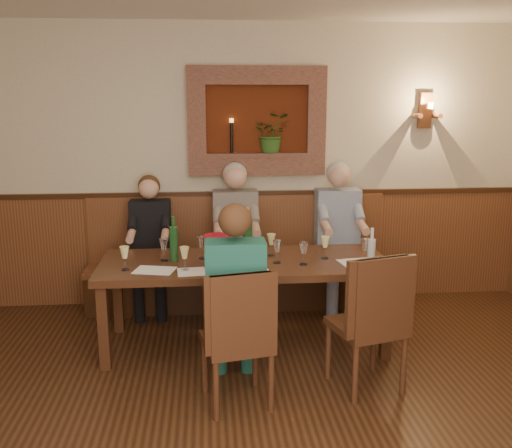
{
  "coord_description": "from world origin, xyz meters",
  "views": [
    {
      "loc": [
        -0.31,
        -2.72,
        2.1
      ],
      "look_at": [
        0.1,
        1.9,
        1.05
      ],
      "focal_mm": 40.0,
      "sensor_mm": 36.0,
      "label": 1
    }
  ],
  "objects": [
    {
      "name": "chair_near_left",
      "position": [
        -0.12,
        0.88,
        0.29
      ],
      "size": [
        0.52,
        0.52,
        1.0
      ],
      "rotation": [
        0.0,
        0.0,
        0.2
      ],
      "color": "#381F10",
      "rests_on": "ground"
    },
    {
      "name": "tasting_sheet_c",
      "position": [
        0.93,
        1.72,
        0.75
      ],
      "size": [
        0.34,
        0.26,
        0.0
      ],
      "primitive_type": "cube",
      "rotation": [
        0.0,
        0.0,
        0.15
      ],
      "color": "white",
      "rests_on": "dining_table"
    },
    {
      "name": "wine_glass_1",
      "position": [
        -0.67,
        1.9,
        0.85
      ],
      "size": [
        0.08,
        0.08,
        0.19
      ],
      "primitive_type": null,
      "color": "white",
      "rests_on": "dining_table"
    },
    {
      "name": "tasting_sheet_a",
      "position": [
        -0.73,
        1.64,
        0.75
      ],
      "size": [
        0.35,
        0.29,
        0.0
      ],
      "primitive_type": "cube",
      "rotation": [
        0.0,
        0.0,
        -0.23
      ],
      "color": "white",
      "rests_on": "dining_table"
    },
    {
      "name": "wine_bottle_green_a",
      "position": [
        0.02,
        1.86,
        0.94
      ],
      "size": [
        0.08,
        0.08,
        0.45
      ],
      "rotation": [
        0.0,
        0.0,
        0.02
      ],
      "color": "#19471E",
      "rests_on": "dining_table"
    },
    {
      "name": "person_bench_right",
      "position": [
        1.0,
        2.69,
        0.61
      ],
      "size": [
        0.44,
        0.54,
        1.46
      ],
      "color": "navy",
      "rests_on": "ground"
    },
    {
      "name": "room_shell",
      "position": [
        0.0,
        0.0,
        1.89
      ],
      "size": [
        6.04,
        6.04,
        2.82
      ],
      "color": "beige",
      "rests_on": "ground"
    },
    {
      "name": "wall_sconce",
      "position": [
        1.9,
        2.93,
        1.94
      ],
      "size": [
        0.25,
        0.2,
        0.35
      ],
      "color": "#5A3419",
      "rests_on": "ground"
    },
    {
      "name": "spittoon_bucket",
      "position": [
        -0.23,
        1.76,
        0.87
      ],
      "size": [
        0.25,
        0.25,
        0.24
      ],
      "primitive_type": "cylinder",
      "rotation": [
        0.0,
        0.0,
        -0.17
      ],
      "color": "#B90B1F",
      "rests_on": "dining_table"
    },
    {
      "name": "wainscoting",
      "position": [
        0.0,
        -0.0,
        0.59
      ],
      "size": [
        6.02,
        6.02,
        1.15
      ],
      "color": "#5A3419",
      "rests_on": "ground"
    },
    {
      "name": "wine_glass_2",
      "position": [
        -0.49,
        1.62,
        0.85
      ],
      "size": [
        0.08,
        0.08,
        0.19
      ],
      "primitive_type": null,
      "color": "#F5F292",
      "rests_on": "dining_table"
    },
    {
      "name": "wine_glass_9",
      "position": [
        -0.26,
        1.56,
        0.85
      ],
      "size": [
        0.08,
        0.08,
        0.19
      ],
      "primitive_type": null,
      "color": "#F5F292",
      "rests_on": "dining_table"
    },
    {
      "name": "tasting_sheet_d",
      "position": [
        -0.39,
        1.57,
        0.75
      ],
      "size": [
        0.33,
        0.25,
        0.0
      ],
      "primitive_type": "cube",
      "rotation": [
        0.0,
        0.0,
        0.08
      ],
      "color": "white",
      "rests_on": "dining_table"
    },
    {
      "name": "water_bottle",
      "position": [
        0.98,
        1.5,
        0.89
      ],
      "size": [
        0.08,
        0.08,
        0.34
      ],
      "rotation": [
        0.0,
        0.0,
        -0.4
      ],
      "color": "silver",
      "rests_on": "dining_table"
    },
    {
      "name": "wall_niche",
      "position": [
        0.24,
        2.94,
        1.81
      ],
      "size": [
        1.36,
        0.3,
        1.06
      ],
      "color": "#551F0C",
      "rests_on": "ground"
    },
    {
      "name": "wine_glass_8",
      "position": [
        0.99,
        1.74,
        0.85
      ],
      "size": [
        0.08,
        0.08,
        0.19
      ],
      "primitive_type": null,
      "color": "white",
      "rests_on": "dining_table"
    },
    {
      "name": "wine_glass_6",
      "position": [
        0.47,
        1.68,
        0.85
      ],
      "size": [
        0.08,
        0.08,
        0.19
      ],
      "primitive_type": null,
      "color": "white",
      "rests_on": "dining_table"
    },
    {
      "name": "wine_glass_7",
      "position": [
        0.68,
        1.86,
        0.85
      ],
      "size": [
        0.08,
        0.08,
        0.19
      ],
      "primitive_type": null,
      "color": "#F5F292",
      "rests_on": "dining_table"
    },
    {
      "name": "person_bench_mid",
      "position": [
        -0.03,
        2.69,
        0.61
      ],
      "size": [
        0.44,
        0.54,
        1.47
      ],
      "color": "#585451",
      "rests_on": "ground"
    },
    {
      "name": "person_bench_left",
      "position": [
        -0.86,
        2.69,
        0.56
      ],
      "size": [
        0.39,
        0.48,
        1.35
      ],
      "color": "black",
      "rests_on": "ground"
    },
    {
      "name": "tasting_sheet_b",
      "position": [
        0.01,
        1.62,
        0.75
      ],
      "size": [
        0.34,
        0.28,
        0.0
      ],
      "primitive_type": "cube",
      "rotation": [
        0.0,
        0.0,
        0.26
      ],
      "color": "white",
      "rests_on": "dining_table"
    },
    {
      "name": "wine_glass_5",
      "position": [
        0.24,
        1.98,
        0.85
      ],
      "size": [
        0.08,
        0.08,
        0.19
      ],
      "primitive_type": null,
      "color": "#F5F292",
      "rests_on": "dining_table"
    },
    {
      "name": "wine_glass_3",
      "position": [
        -0.36,
        1.94,
        0.85
      ],
      "size": [
        0.08,
        0.08,
        0.19
      ],
      "primitive_type": null,
      "color": "white",
      "rests_on": "dining_table"
    },
    {
      "name": "wine_glass_10",
      "position": [
        0.26,
        1.76,
        0.85
      ],
      "size": [
        0.08,
        0.08,
        0.19
      ],
      "primitive_type": null,
      "color": "white",
      "rests_on": "dining_table"
    },
    {
      "name": "wine_glass_4",
      "position": [
        -0.04,
        1.67,
        0.85
      ],
      "size": [
        0.08,
        0.08,
        0.19
      ],
      "primitive_type": null,
      "color": "#F5F292",
      "rests_on": "dining_table"
    },
    {
      "name": "chair_near_right",
      "position": [
        0.83,
        1.02,
        0.3
      ],
      "size": [
        0.57,
        0.57,
        1.04
      ],
      "rotation": [
        0.0,
        0.0,
        0.28
      ],
      "color": "#381F10",
      "rests_on": "ground"
    },
    {
      "name": "wine_bottle_green_b",
      "position": [
        -0.59,
        1.9,
        0.9
      ],
      "size": [
        0.08,
        0.08,
        0.38
      ],
      "rotation": [
        0.0,
        0.0,
        0.13
      ],
      "color": "#19471E",
      "rests_on": "dining_table"
    },
    {
      "name": "dining_table",
      "position": [
        0.0,
        1.85,
        0.68
      ],
      "size": [
        2.4,
        0.9,
        0.75
      ],
      "color": "#381F10",
      "rests_on": "ground"
    },
    {
      "name": "person_chair_front",
      "position": [
        -0.12,
        1.07,
        0.58
      ],
      "size": [
        0.41,
        0.5,
        1.4
      ],
      "color": "#184A56",
      "rests_on": "ground"
    },
    {
      "name": "wine_glass_0",
      "position": [
        -0.96,
        1.67,
        0.85
      ],
      "size": [
        0.08,
        0.08,
        0.19
      ],
      "primitive_type": null,
      "color": "#F5F292",
      "rests_on": "dining_table"
    },
    {
      "name": "bench",
      "position": [
        0.0,
        2.79,
        0.33
      ],
      "size": [
        3.0,
        0.45,
        1.11
      ],
      "color": "#381E0F",
      "rests_on": "ground"
    }
  ]
}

